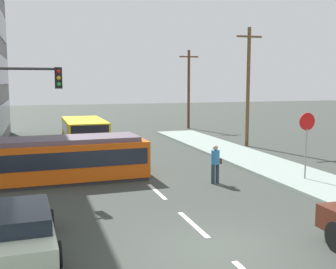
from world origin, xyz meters
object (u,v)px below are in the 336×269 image
object	(u,v)px
parked_sedan_near	(17,229)
city_bus	(84,131)
utility_pole_mid	(248,85)
pedestrian_crossing	(215,162)
traffic_light_mast	(19,103)
stop_sign	(307,132)
utility_pole_far	(189,88)
streetcar_tram	(67,158)

from	to	relation	value
parked_sedan_near	city_bus	bearing A→B (deg)	77.92
utility_pole_mid	pedestrian_crossing	bearing A→B (deg)	-125.20
city_bus	pedestrian_crossing	distance (m)	12.44
traffic_light_mast	utility_pole_mid	bearing A→B (deg)	29.00
parked_sedan_near	utility_pole_mid	size ratio (longest dim) A/B	0.56
city_bus	traffic_light_mast	size ratio (longest dim) A/B	1.19
pedestrian_crossing	stop_sign	distance (m)	4.17
utility_pole_mid	utility_pole_far	size ratio (longest dim) A/B	1.10
streetcar_tram	stop_sign	xyz separation A→B (m)	(9.88, -3.36, 1.20)
traffic_light_mast	streetcar_tram	bearing A→B (deg)	36.67
parked_sedan_near	traffic_light_mast	distance (m)	6.88
city_bus	stop_sign	bearing A→B (deg)	-57.21
streetcar_tram	utility_pole_far	distance (m)	21.65
city_bus	traffic_light_mast	world-z (taller)	traffic_light_mast
parked_sedan_near	stop_sign	distance (m)	12.55
city_bus	streetcar_tram	bearing A→B (deg)	-100.95
pedestrian_crossing	streetcar_tram	bearing A→B (deg)	157.53
city_bus	stop_sign	distance (m)	15.00
streetcar_tram	pedestrian_crossing	bearing A→B (deg)	-22.47
utility_pole_far	parked_sedan_near	bearing A→B (deg)	-119.16
city_bus	parked_sedan_near	xyz separation A→B (m)	(-3.60, -16.84, -0.44)
city_bus	stop_sign	world-z (taller)	stop_sign
pedestrian_crossing	traffic_light_mast	bearing A→B (deg)	172.06
streetcar_tram	traffic_light_mast	xyz separation A→B (m)	(-1.86, -1.39, 2.54)
stop_sign	utility_pole_far	world-z (taller)	utility_pole_far
streetcar_tram	utility_pole_mid	distance (m)	14.27
stop_sign	utility_pole_far	distance (m)	21.17
city_bus	pedestrian_crossing	size ratio (longest dim) A/B	3.60
streetcar_tram	parked_sedan_near	xyz separation A→B (m)	(-1.82, -7.62, -0.37)
pedestrian_crossing	utility_pole_mid	xyz separation A→B (m)	(6.32, 8.96, 3.17)
pedestrian_crossing	stop_sign	xyz separation A→B (m)	(3.88, -0.87, 1.25)
city_bus	utility_pole_far	world-z (taller)	utility_pole_far
parked_sedan_near	stop_sign	bearing A→B (deg)	20.00
streetcar_tram	pedestrian_crossing	xyz separation A→B (m)	(6.00, -2.48, -0.05)
pedestrian_crossing	utility_pole_mid	bearing A→B (deg)	54.80
parked_sedan_near	traffic_light_mast	xyz separation A→B (m)	(-0.04, 6.23, 2.91)
utility_pole_mid	utility_pole_far	bearing A→B (deg)	90.31
pedestrian_crossing	parked_sedan_near	bearing A→B (deg)	-146.73
streetcar_tram	parked_sedan_near	size ratio (longest dim) A/B	1.59
stop_sign	city_bus	bearing A→B (deg)	122.79
pedestrian_crossing	stop_sign	size ratio (longest dim) A/B	0.58
parked_sedan_near	utility_pole_mid	xyz separation A→B (m)	(14.14, 14.09, 3.49)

